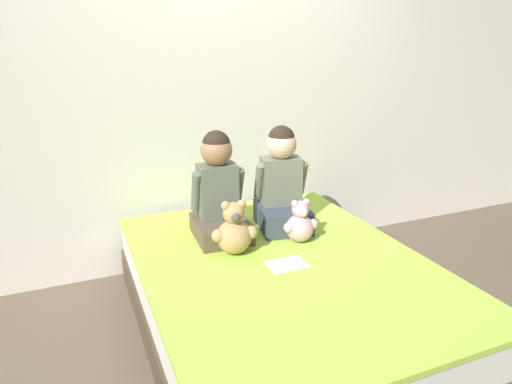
{
  "coord_description": "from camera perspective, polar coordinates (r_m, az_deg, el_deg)",
  "views": [
    {
      "loc": [
        -1.01,
        -2.0,
        1.6
      ],
      "look_at": [
        0.0,
        0.39,
        0.73
      ],
      "focal_mm": 32.0,
      "sensor_mm": 36.0,
      "label": 1
    }
  ],
  "objects": [
    {
      "name": "teddy_bear_held_by_left_child",
      "position": [
        2.55,
        -2.75,
        -4.95
      ],
      "size": [
        0.26,
        0.2,
        0.31
      ],
      "rotation": [
        0.0,
        0.0,
        -0.14
      ],
      "color": "tan",
      "rests_on": "bed"
    },
    {
      "name": "sign_card",
      "position": [
        2.48,
        3.99,
        -9.0
      ],
      "size": [
        0.21,
        0.15,
        0.0
      ],
      "color": "white",
      "rests_on": "bed"
    },
    {
      "name": "ground_plane",
      "position": [
        2.75,
        3.28,
        -17.07
      ],
      "size": [
        14.0,
        14.0,
        0.0
      ],
      "primitive_type": "plane",
      "color": "brown"
    },
    {
      "name": "bed",
      "position": [
        2.63,
        3.37,
        -13.09
      ],
      "size": [
        1.51,
        1.98,
        0.45
      ],
      "color": "#473828",
      "rests_on": "ground_plane"
    },
    {
      "name": "wall_behind_bed",
      "position": [
        3.28,
        -4.97,
        12.3
      ],
      "size": [
        8.0,
        0.06,
        2.5
      ],
      "color": "silver",
      "rests_on": "ground_plane"
    },
    {
      "name": "teddy_bear_held_by_right_child",
      "position": [
        2.72,
        5.53,
        -3.99
      ],
      "size": [
        0.22,
        0.17,
        0.26
      ],
      "rotation": [
        0.0,
        0.0,
        -0.04
      ],
      "color": "#DBA3B2",
      "rests_on": "bed"
    },
    {
      "name": "child_on_right",
      "position": [
        2.89,
        3.23,
        0.88
      ],
      "size": [
        0.37,
        0.43,
        0.65
      ],
      "rotation": [
        0.0,
        0.0,
        -0.18
      ],
      "color": "#384251",
      "rests_on": "bed"
    },
    {
      "name": "child_on_left",
      "position": [
        2.74,
        -4.71,
        0.0
      ],
      "size": [
        0.33,
        0.4,
        0.65
      ],
      "rotation": [
        0.0,
        0.0,
        -0.05
      ],
      "color": "brown",
      "rests_on": "bed"
    }
  ]
}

